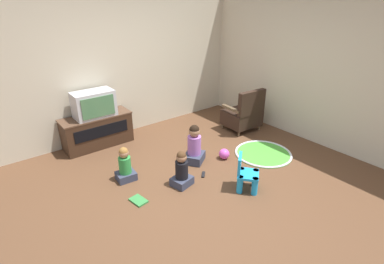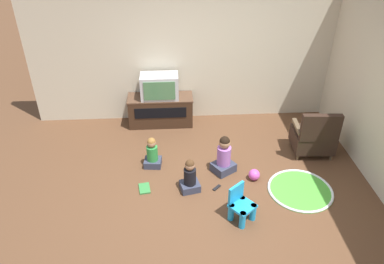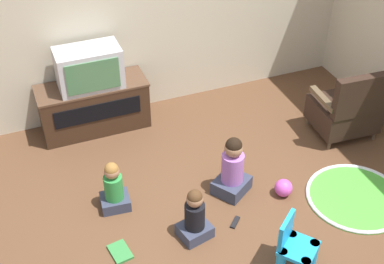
# 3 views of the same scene
# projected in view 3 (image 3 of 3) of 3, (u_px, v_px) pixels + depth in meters

# --- Properties ---
(ground_plane) EXTENTS (30.00, 30.00, 0.00)m
(ground_plane) POSITION_uv_depth(u_px,v_px,m) (223.00, 232.00, 4.80)
(ground_plane) COLOR brown
(tv_cabinet) EXTENTS (1.19, 0.45, 0.56)m
(tv_cabinet) POSITION_uv_depth(u_px,v_px,m) (94.00, 106.00, 5.89)
(tv_cabinet) COLOR #382316
(tv_cabinet) RESTS_ON ground_plane
(television) EXTENTS (0.67, 0.39, 0.44)m
(television) POSITION_uv_depth(u_px,v_px,m) (89.00, 68.00, 5.59)
(television) COLOR #B7B7BC
(television) RESTS_ON tv_cabinet
(black_armchair) EXTENTS (0.68, 0.61, 0.85)m
(black_armchair) POSITION_uv_depth(u_px,v_px,m) (347.00, 110.00, 5.77)
(black_armchair) COLOR brown
(black_armchair) RESTS_ON ground_plane
(yellow_kid_chair) EXTENTS (0.41, 0.41, 0.51)m
(yellow_kid_chair) POSITION_uv_depth(u_px,v_px,m) (295.00, 250.00, 4.38)
(yellow_kid_chair) COLOR #1E99DB
(yellow_kid_chair) RESTS_ON ground_plane
(play_mat) EXTENTS (0.96, 0.96, 0.04)m
(play_mat) POSITION_uv_depth(u_px,v_px,m) (356.00, 197.00, 5.15)
(play_mat) COLOR green
(play_mat) RESTS_ON ground_plane
(child_watching_left) EXTENTS (0.29, 0.26, 0.52)m
(child_watching_left) POSITION_uv_depth(u_px,v_px,m) (114.00, 188.00, 4.93)
(child_watching_left) COLOR #33384C
(child_watching_left) RESTS_ON ground_plane
(child_watching_center) EXTENTS (0.43, 0.42, 0.64)m
(child_watching_center) POSITION_uv_depth(u_px,v_px,m) (232.00, 169.00, 5.07)
(child_watching_center) COLOR #33384C
(child_watching_center) RESTS_ON ground_plane
(child_watching_right) EXTENTS (0.32, 0.29, 0.54)m
(child_watching_right) POSITION_uv_depth(u_px,v_px,m) (195.00, 217.00, 4.63)
(child_watching_right) COLOR #33384C
(child_watching_right) RESTS_ON ground_plane
(toy_ball) EXTENTS (0.17, 0.17, 0.17)m
(toy_ball) POSITION_uv_depth(u_px,v_px,m) (283.00, 188.00, 5.14)
(toy_ball) COLOR #CC4CB2
(toy_ball) RESTS_ON ground_plane
(book) EXTENTS (0.19, 0.25, 0.02)m
(book) POSITION_uv_depth(u_px,v_px,m) (120.00, 252.00, 4.60)
(book) COLOR #337F3D
(book) RESTS_ON ground_plane
(remote_control) EXTENTS (0.14, 0.14, 0.02)m
(remote_control) POSITION_uv_depth(u_px,v_px,m) (235.00, 222.00, 4.88)
(remote_control) COLOR black
(remote_control) RESTS_ON ground_plane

